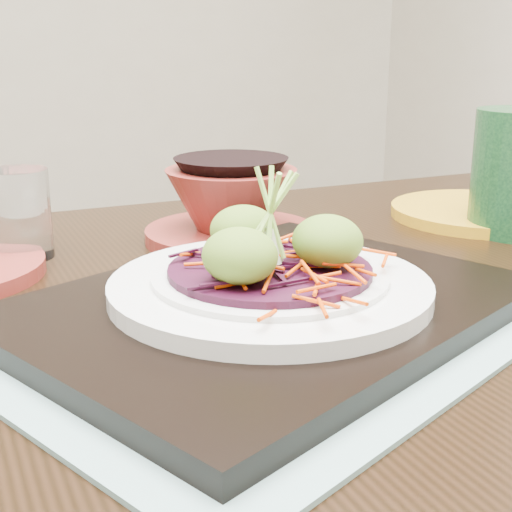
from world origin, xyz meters
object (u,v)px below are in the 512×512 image
terracotta_bowl_set (231,209)px  white_plate (270,286)px  water_glass (19,214)px  serving_tray (270,306)px  yellow_plate (482,212)px  dining_table (252,428)px

terracotta_bowl_set → white_plate: bearing=-111.9°
terracotta_bowl_set → water_glass: bearing=166.1°
serving_tray → yellow_plate: size_ratio=1.71×
yellow_plate → serving_tray: bearing=-159.0°
white_plate → water_glass: (-0.12, 0.27, 0.02)m
white_plate → yellow_plate: size_ratio=1.11×
dining_table → white_plate: white_plate is taller
white_plate → yellow_plate: white_plate is taller
yellow_plate → water_glass: bearing=167.5°
water_glass → yellow_plate: size_ratio=0.40×
dining_table → serving_tray: (0.00, -0.02, 0.11)m
serving_tray → water_glass: bearing=98.1°
serving_tray → white_plate: 0.02m
dining_table → white_plate: 0.13m
white_plate → yellow_plate: (0.40, 0.15, -0.02)m
terracotta_bowl_set → yellow_plate: (0.31, -0.06, -0.03)m
water_glass → yellow_plate: 0.53m
dining_table → water_glass: size_ratio=15.28×
water_glass → terracotta_bowl_set: bearing=-13.9°
white_plate → yellow_plate: 0.43m
dining_table → serving_tray: 0.12m
terracotta_bowl_set → yellow_plate: 0.32m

